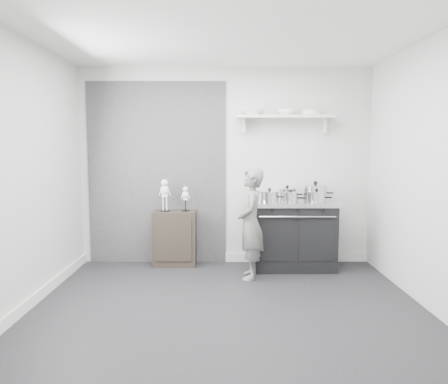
{
  "coord_description": "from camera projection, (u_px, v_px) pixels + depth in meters",
  "views": [
    {
      "loc": [
        -0.05,
        -4.25,
        1.63
      ],
      "look_at": [
        -0.03,
        0.95,
        1.08
      ],
      "focal_mm": 35.0,
      "sensor_mm": 36.0,
      "label": 1
    }
  ],
  "objects": [
    {
      "name": "side_cabinet",
      "position": [
        175.0,
        238.0,
        5.95
      ],
      "size": [
        0.57,
        0.34,
        0.75
      ],
      "primitive_type": "cube",
      "color": "black",
      "rests_on": "ground"
    },
    {
      "name": "wall_shelf",
      "position": [
        285.0,
        117.0,
        5.86
      ],
      "size": [
        1.3,
        0.26,
        0.24
      ],
      "color": "silver",
      "rests_on": "room_shell"
    },
    {
      "name": "room_shell",
      "position": [
        218.0,
        145.0,
        4.37
      ],
      "size": [
        4.02,
        3.62,
        2.71
      ],
      "color": "beige",
      "rests_on": "ground"
    },
    {
      "name": "plate_stack",
      "position": [
        311.0,
        113.0,
        5.84
      ],
      "size": [
        0.28,
        0.28,
        0.06
      ],
      "primitive_type": "cylinder",
      "color": "silver",
      "rests_on": "wall_shelf"
    },
    {
      "name": "pot_front_left",
      "position": [
        269.0,
        196.0,
        5.68
      ],
      "size": [
        0.33,
        0.24,
        0.18
      ],
      "color": "#BEBEC0",
      "rests_on": "stove"
    },
    {
      "name": "skeleton_torso",
      "position": [
        185.0,
        197.0,
        5.89
      ],
      "size": [
        0.11,
        0.07,
        0.39
      ],
      "primitive_type": null,
      "color": "silver",
      "rests_on": "side_cabinet"
    },
    {
      "name": "pot_front_right",
      "position": [
        317.0,
        197.0,
        5.59
      ],
      "size": [
        0.31,
        0.22,
        0.18
      ],
      "color": "#BEBEC0",
      "rests_on": "stove"
    },
    {
      "name": "bowl_large",
      "position": [
        252.0,
        112.0,
        5.84
      ],
      "size": [
        0.29,
        0.29,
        0.07
      ],
      "primitive_type": "imported",
      "color": "white",
      "rests_on": "wall_shelf"
    },
    {
      "name": "ground",
      "position": [
        227.0,
        308.0,
        4.4
      ],
      "size": [
        4.0,
        4.0,
        0.0
      ],
      "primitive_type": "plane",
      "color": "black",
      "rests_on": "ground"
    },
    {
      "name": "pot_front_center",
      "position": [
        291.0,
        197.0,
        5.6
      ],
      "size": [
        0.28,
        0.19,
        0.16
      ],
      "color": "#BEBEC0",
      "rests_on": "stove"
    },
    {
      "name": "child",
      "position": [
        251.0,
        224.0,
        5.33
      ],
      "size": [
        0.35,
        0.51,
        1.36
      ],
      "primitive_type": "imported",
      "rotation": [
        0.0,
        0.0,
        -1.63
      ],
      "color": "slate",
      "rests_on": "ground"
    },
    {
      "name": "pot_back_left",
      "position": [
        287.0,
        194.0,
        5.92
      ],
      "size": [
        0.34,
        0.25,
        0.19
      ],
      "color": "#BEBEC0",
      "rests_on": "stove"
    },
    {
      "name": "skeleton_full",
      "position": [
        165.0,
        193.0,
        5.89
      ],
      "size": [
        0.14,
        0.09,
        0.5
      ],
      "primitive_type": null,
      "color": "silver",
      "rests_on": "side_cabinet"
    },
    {
      "name": "bowl_small",
      "position": [
        287.0,
        112.0,
        5.84
      ],
      "size": [
        0.24,
        0.24,
        0.08
      ],
      "primitive_type": "imported",
      "color": "white",
      "rests_on": "wall_shelf"
    },
    {
      "name": "pot_back_right",
      "position": [
        315.0,
        192.0,
        5.87
      ],
      "size": [
        0.4,
        0.32,
        0.25
      ],
      "color": "#BEBEC0",
      "rests_on": "stove"
    },
    {
      "name": "stove",
      "position": [
        293.0,
        234.0,
        5.82
      ],
      "size": [
        1.13,
        0.7,
        0.91
      ],
      "color": "black",
      "rests_on": "ground"
    }
  ]
}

